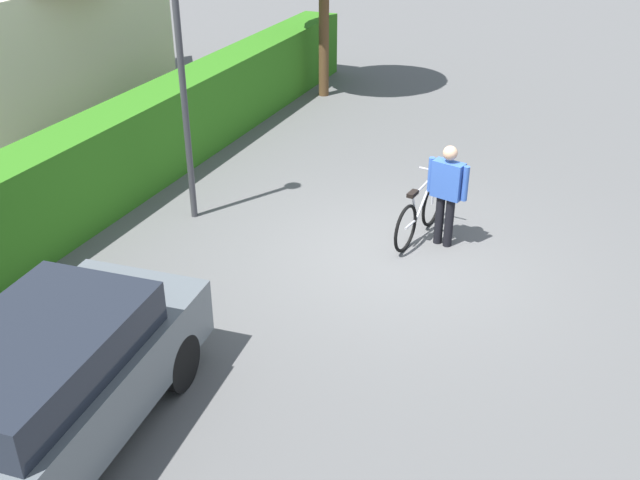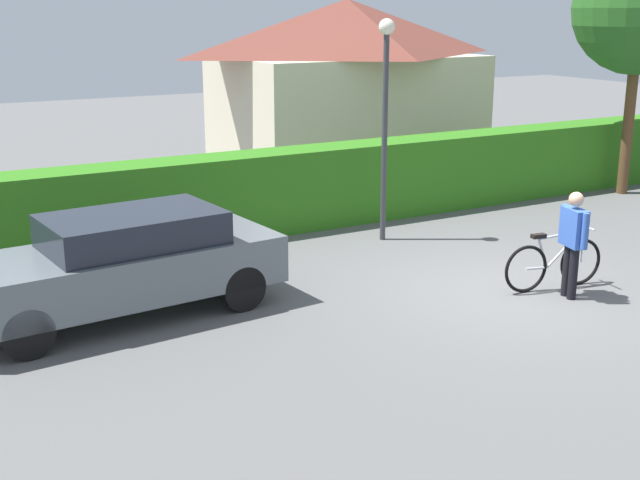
% 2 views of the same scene
% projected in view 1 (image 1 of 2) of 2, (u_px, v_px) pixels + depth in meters
% --- Properties ---
extents(ground_plane, '(60.00, 60.00, 0.00)m').
position_uv_depth(ground_plane, '(396.00, 256.00, 10.66)').
color(ground_plane, '#5A5A5A').
extents(hedge_row, '(17.94, 0.90, 1.51)m').
position_uv_depth(hedge_row, '(112.00, 159.00, 11.97)').
color(hedge_row, '#2F731A').
rests_on(hedge_row, ground).
extents(house_distant, '(6.50, 4.32, 4.27)m').
position_uv_depth(house_distant, '(5.00, 13.00, 15.38)').
color(house_distant, beige).
rests_on(house_distant, ground).
extents(parked_car_near, '(4.44, 1.97, 1.42)m').
position_uv_depth(parked_car_near, '(33.00, 401.00, 6.72)').
color(parked_car_near, slate).
rests_on(parked_car_near, ground).
extents(bicycle, '(1.69, 0.50, 0.93)m').
position_uv_depth(bicycle, '(419.00, 214.00, 10.99)').
color(bicycle, black).
rests_on(bicycle, ground).
extents(person_rider, '(0.30, 0.63, 1.56)m').
position_uv_depth(person_rider, '(447.00, 189.00, 10.56)').
color(person_rider, black).
rests_on(person_rider, ground).
extents(street_lamp, '(0.28, 0.28, 3.89)m').
position_uv_depth(street_lamp, '(181.00, 59.00, 10.61)').
color(street_lamp, '#38383D').
rests_on(street_lamp, ground).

